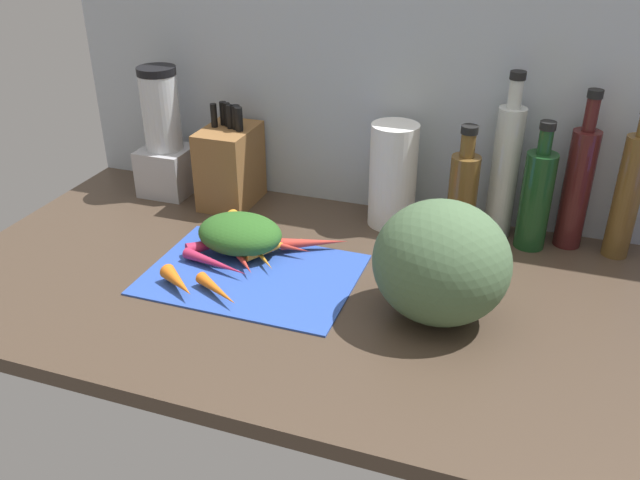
{
  "coord_description": "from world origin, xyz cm",
  "views": [
    {
      "loc": [
        26.36,
        -105.17,
        69.18
      ],
      "look_at": [
        -10.12,
        -0.78,
        9.76
      ],
      "focal_mm": 37.53,
      "sensor_mm": 36.0,
      "label": 1
    }
  ],
  "objects_px": {
    "paper_towel_roll": "(393,176)",
    "bottle_3": "(577,185)",
    "carrot_0": "(220,242)",
    "blender_appliance": "(164,141)",
    "carrot_5": "(243,230)",
    "winter_squash": "(441,263)",
    "cutting_board": "(252,273)",
    "carrot_9": "(178,282)",
    "bottle_1": "(505,169)",
    "bottle_2": "(536,198)",
    "carrot_2": "(242,260)",
    "carrot_3": "(315,243)",
    "carrot_1": "(259,253)",
    "carrot_7": "(216,263)",
    "bottle_4": "(628,195)",
    "carrot_4": "(273,244)",
    "carrot_8": "(274,246)",
    "bottle_0": "(463,194)",
    "knife_block": "(230,165)",
    "carrot_6": "(218,290)"
  },
  "relations": [
    {
      "from": "carrot_1",
      "to": "carrot_3",
      "type": "height_order",
      "value": "carrot_3"
    },
    {
      "from": "carrot_1",
      "to": "carrot_7",
      "type": "distance_m",
      "value": 0.09
    },
    {
      "from": "winter_squash",
      "to": "blender_appliance",
      "type": "xyz_separation_m",
      "value": [
        -0.74,
        0.32,
        0.02
      ]
    },
    {
      "from": "bottle_4",
      "to": "carrot_3",
      "type": "bearing_deg",
      "value": -161.79
    },
    {
      "from": "carrot_7",
      "to": "bottle_0",
      "type": "xyz_separation_m",
      "value": [
        0.44,
        0.3,
        0.09
      ]
    },
    {
      "from": "bottle_4",
      "to": "carrot_8",
      "type": "bearing_deg",
      "value": -159.88
    },
    {
      "from": "bottle_0",
      "to": "blender_appliance",
      "type": "bearing_deg",
      "value": 179.08
    },
    {
      "from": "carrot_7",
      "to": "winter_squash",
      "type": "xyz_separation_m",
      "value": [
        0.45,
        -0.01,
        0.09
      ]
    },
    {
      "from": "knife_block",
      "to": "bottle_2",
      "type": "relative_size",
      "value": 0.88
    },
    {
      "from": "carrot_1",
      "to": "bottle_1",
      "type": "height_order",
      "value": "bottle_1"
    },
    {
      "from": "bottle_2",
      "to": "carrot_1",
      "type": "bearing_deg",
      "value": -154.23
    },
    {
      "from": "bottle_1",
      "to": "bottle_4",
      "type": "distance_m",
      "value": 0.25
    },
    {
      "from": "winter_squash",
      "to": "bottle_1",
      "type": "bearing_deg",
      "value": 79.66
    },
    {
      "from": "carrot_5",
      "to": "paper_towel_roll",
      "type": "distance_m",
      "value": 0.35
    },
    {
      "from": "carrot_5",
      "to": "carrot_1",
      "type": "bearing_deg",
      "value": -47.24
    },
    {
      "from": "cutting_board",
      "to": "bottle_4",
      "type": "bearing_deg",
      "value": 25.72
    },
    {
      "from": "carrot_0",
      "to": "carrot_4",
      "type": "distance_m",
      "value": 0.11
    },
    {
      "from": "knife_block",
      "to": "bottle_3",
      "type": "xyz_separation_m",
      "value": [
        0.78,
        0.04,
        0.04
      ]
    },
    {
      "from": "winter_squash",
      "to": "bottle_3",
      "type": "distance_m",
      "value": 0.42
    },
    {
      "from": "carrot_9",
      "to": "paper_towel_roll",
      "type": "height_order",
      "value": "paper_towel_roll"
    },
    {
      "from": "carrot_3",
      "to": "bottle_2",
      "type": "relative_size",
      "value": 0.52
    },
    {
      "from": "cutting_board",
      "to": "bottle_2",
      "type": "relative_size",
      "value": 1.48
    },
    {
      "from": "carrot_5",
      "to": "winter_squash",
      "type": "relative_size",
      "value": 0.65
    },
    {
      "from": "cutting_board",
      "to": "carrot_9",
      "type": "bearing_deg",
      "value": -134.66
    },
    {
      "from": "knife_block",
      "to": "carrot_3",
      "type": "bearing_deg",
      "value": -31.52
    },
    {
      "from": "carrot_8",
      "to": "bottle_0",
      "type": "relative_size",
      "value": 0.53
    },
    {
      "from": "bottle_4",
      "to": "carrot_5",
      "type": "bearing_deg",
      "value": -165.54
    },
    {
      "from": "bottle_2",
      "to": "bottle_3",
      "type": "height_order",
      "value": "bottle_3"
    },
    {
      "from": "cutting_board",
      "to": "bottle_0",
      "type": "bearing_deg",
      "value": 38.78
    },
    {
      "from": "carrot_6",
      "to": "bottle_1",
      "type": "height_order",
      "value": "bottle_1"
    },
    {
      "from": "carrot_8",
      "to": "winter_squash",
      "type": "relative_size",
      "value": 0.56
    },
    {
      "from": "carrot_2",
      "to": "carrot_3",
      "type": "xyz_separation_m",
      "value": [
        0.12,
        0.11,
        0.0
      ]
    },
    {
      "from": "carrot_1",
      "to": "carrot_7",
      "type": "relative_size",
      "value": 0.94
    },
    {
      "from": "carrot_1",
      "to": "carrot_4",
      "type": "relative_size",
      "value": 0.87
    },
    {
      "from": "carrot_0",
      "to": "blender_appliance",
      "type": "height_order",
      "value": "blender_appliance"
    },
    {
      "from": "carrot_1",
      "to": "bottle_1",
      "type": "distance_m",
      "value": 0.55
    },
    {
      "from": "cutting_board",
      "to": "carrot_1",
      "type": "relative_size",
      "value": 2.78
    },
    {
      "from": "carrot_0",
      "to": "carrot_8",
      "type": "distance_m",
      "value": 0.12
    },
    {
      "from": "carrot_4",
      "to": "bottle_3",
      "type": "height_order",
      "value": "bottle_3"
    },
    {
      "from": "bottle_3",
      "to": "bottle_4",
      "type": "distance_m",
      "value": 0.1
    },
    {
      "from": "carrot_5",
      "to": "bottle_2",
      "type": "distance_m",
      "value": 0.62
    },
    {
      "from": "winter_squash",
      "to": "carrot_6",
      "type": "bearing_deg",
      "value": -168.58
    },
    {
      "from": "carrot_2",
      "to": "bottle_0",
      "type": "height_order",
      "value": "bottle_0"
    },
    {
      "from": "paper_towel_roll",
      "to": "bottle_3",
      "type": "distance_m",
      "value": 0.39
    },
    {
      "from": "carrot_7",
      "to": "winter_squash",
      "type": "relative_size",
      "value": 0.65
    },
    {
      "from": "carrot_5",
      "to": "paper_towel_roll",
      "type": "relative_size",
      "value": 0.66
    },
    {
      "from": "carrot_8",
      "to": "winter_squash",
      "type": "bearing_deg",
      "value": -16.17
    },
    {
      "from": "carrot_4",
      "to": "carrot_8",
      "type": "xyz_separation_m",
      "value": [
        0.01,
        -0.01,
        0.0
      ]
    },
    {
      "from": "paper_towel_roll",
      "to": "bottle_1",
      "type": "height_order",
      "value": "bottle_1"
    },
    {
      "from": "carrot_1",
      "to": "bottle_4",
      "type": "height_order",
      "value": "bottle_4"
    }
  ]
}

